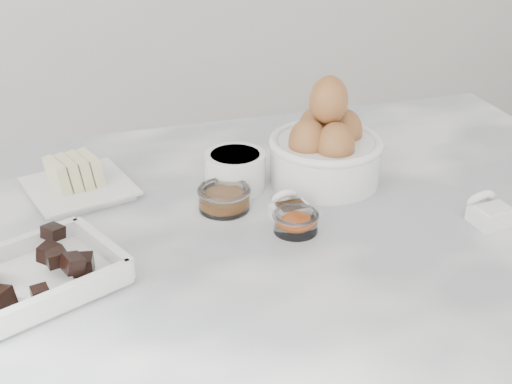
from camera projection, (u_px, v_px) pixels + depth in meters
marble_slab at (249, 242)px, 0.99m from camera, size 1.20×0.80×0.04m
chocolate_dish at (36, 272)px, 0.85m from camera, size 0.23×0.21×0.05m
butter_plate at (77, 181)px, 1.07m from camera, size 0.18×0.18×0.06m
sugar_ramekin at (235, 169)px, 1.08m from camera, size 0.09×0.09×0.06m
egg_bowl at (326, 148)px, 1.09m from camera, size 0.18×0.18×0.17m
honey_bowl at (224, 198)px, 1.02m from camera, size 0.08×0.08×0.03m
zest_bowl at (296, 221)px, 0.97m from camera, size 0.06×0.06×0.03m
vanilla_spoon at (290, 209)px, 1.00m from camera, size 0.06×0.07×0.04m
salt_spoon at (490, 211)px, 1.00m from camera, size 0.06×0.07×0.04m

